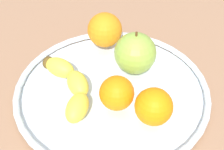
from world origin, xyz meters
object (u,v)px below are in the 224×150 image
at_px(apple, 135,53).
at_px(orange_front_left, 154,107).
at_px(banana, 70,84).
at_px(orange_back_left, 105,30).
at_px(orange_center, 119,93).
at_px(fruit_bowl, 112,90).

relative_size(apple, orange_front_left, 1.40).
relative_size(banana, orange_back_left, 2.43).
bearing_deg(orange_back_left, apple, -154.30).
bearing_deg(orange_center, banana, 59.01).
xyz_separation_m(orange_back_left, orange_front_left, (-0.23, -0.05, -0.01)).
bearing_deg(fruit_bowl, apple, -51.62).
bearing_deg(orange_front_left, orange_back_left, 11.59).
relative_size(fruit_bowl, apple, 4.13).
relative_size(fruit_bowl, orange_front_left, 5.78).
xyz_separation_m(orange_center, orange_front_left, (-0.04, -0.05, 0.00)).
height_order(orange_back_left, orange_center, orange_back_left).
bearing_deg(apple, banana, 107.31).
distance_m(fruit_bowl, orange_center, 0.06).
bearing_deg(orange_center, orange_front_left, -130.08).
xyz_separation_m(fruit_bowl, apple, (0.04, -0.05, 0.05)).
xyz_separation_m(apple, orange_back_left, (0.09, 0.05, -0.00)).
distance_m(banana, orange_center, 0.10).
distance_m(fruit_bowl, orange_back_left, 0.14).
bearing_deg(apple, fruit_bowl, 128.38).
bearing_deg(apple, orange_front_left, -179.43).
distance_m(orange_center, orange_front_left, 0.07).
height_order(fruit_bowl, orange_front_left, orange_front_left).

